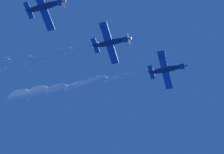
{
  "coord_description": "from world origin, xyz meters",
  "views": [
    {
      "loc": [
        -19.39,
        -39.13,
        1.57
      ],
      "look_at": [
        -10.18,
        5.04,
        60.43
      ],
      "focal_mm": 52.23,
      "sensor_mm": 36.0,
      "label": 1
    }
  ],
  "objects": [
    {
      "name": "airplane_lead",
      "position": [
        0.72,
        -1.18,
        58.13
      ],
      "size": [
        8.29,
        8.85,
        3.19
      ],
      "color": "navy"
    },
    {
      "name": "airplane_left_wingman",
      "position": [
        -12.38,
        -4.97,
        58.71
      ],
      "size": [
        8.3,
        8.84,
        3.31
      ],
      "color": "navy"
    },
    {
      "name": "airplane_right_wingman",
      "position": [
        -26.32,
        -10.16,
        58.83
      ],
      "size": [
        8.29,
        8.82,
        3.15
      ],
      "color": "navy"
    },
    {
      "name": "smoke_trail_left_wingman",
      "position": [
        -35.31,
        7.18,
        60.99
      ],
      "size": [
        32.96,
        18.38,
        5.44
      ],
      "color": "white"
    },
    {
      "name": "smoke_trail_lead",
      "position": [
        -22.1,
        11.34,
        60.44
      ],
      "size": [
        32.16,
        19.58,
        5.85
      ],
      "color": "white"
    }
  ]
}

